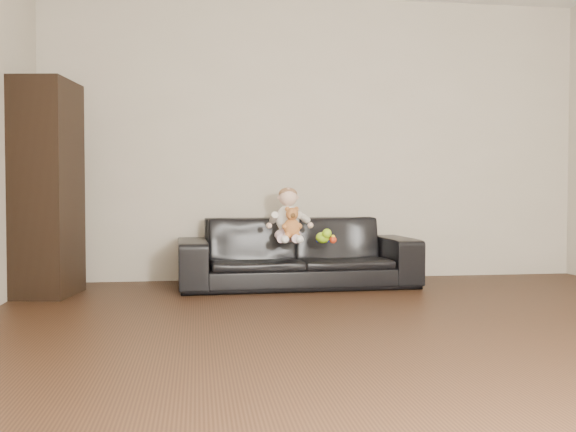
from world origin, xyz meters
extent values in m
plane|color=#331F12|center=(0.00, 0.00, 0.00)|extent=(5.50, 5.50, 0.00)
plane|color=#BEB4A0|center=(0.00, 2.75, 1.30)|extent=(5.00, 0.00, 5.00)
imported|color=black|center=(-0.28, 2.25, 0.29)|extent=(2.02, 0.85, 0.58)
cube|color=black|center=(-2.27, 2.04, 0.83)|extent=(0.50, 0.63, 1.66)
cube|color=silver|center=(-2.25, 2.04, 1.20)|extent=(0.22, 0.28, 0.28)
ellipsoid|color=silver|center=(-0.37, 2.15, 0.44)|extent=(0.28, 0.26, 0.12)
ellipsoid|color=white|center=(-0.37, 2.17, 0.58)|extent=(0.24, 0.22, 0.24)
sphere|color=beige|center=(-0.37, 2.15, 0.76)|extent=(0.20, 0.20, 0.16)
ellipsoid|color=#8C603F|center=(-0.37, 2.16, 0.79)|extent=(0.20, 0.20, 0.11)
cylinder|color=silver|center=(-0.42, 2.01, 0.43)|extent=(0.13, 0.20, 0.07)
cylinder|color=silver|center=(-0.32, 2.01, 0.43)|extent=(0.13, 0.20, 0.07)
sphere|color=white|center=(-0.43, 1.91, 0.43)|extent=(0.08, 0.08, 0.06)
sphere|color=white|center=(-0.31, 1.91, 0.43)|extent=(0.08, 0.08, 0.06)
cylinder|color=white|center=(-0.49, 2.12, 0.59)|extent=(0.10, 0.17, 0.11)
cylinder|color=white|center=(-0.25, 2.12, 0.59)|extent=(0.10, 0.17, 0.11)
ellipsoid|color=#B76D34|center=(-0.36, 2.01, 0.51)|extent=(0.17, 0.17, 0.15)
sphere|color=#B76D34|center=(-0.36, 1.99, 0.63)|extent=(0.14, 0.14, 0.10)
sphere|color=#B76D34|center=(-0.40, 2.00, 0.66)|extent=(0.05, 0.05, 0.04)
sphere|color=#B76D34|center=(-0.32, 2.00, 0.66)|extent=(0.05, 0.05, 0.04)
sphere|color=#593819|center=(-0.36, 1.95, 0.61)|extent=(0.05, 0.05, 0.04)
ellipsoid|color=#9BDE1A|center=(-0.11, 2.01, 0.43)|extent=(0.12, 0.14, 0.09)
sphere|color=red|center=(-0.02, 1.99, 0.41)|extent=(0.07, 0.07, 0.06)
cylinder|color=#1B30DF|center=(-0.07, 2.17, 0.39)|extent=(0.13, 0.13, 0.02)
camera|label=1|loc=(-1.12, -3.12, 0.79)|focal=40.00mm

